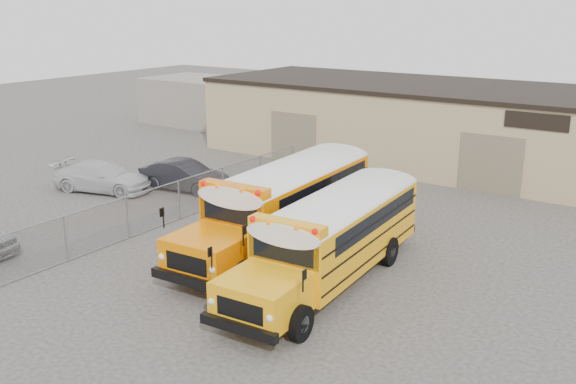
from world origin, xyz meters
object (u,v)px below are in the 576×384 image
Objects in this scene: school_bus_left at (358,163)px; tarp_bundle at (277,258)px; school_bus_right at (402,188)px; car_white at (103,177)px; car_dark at (184,176)px.

school_bus_left reaches higher than tarp_bundle.
tarp_bundle is at bearing -77.55° from school_bus_left.
school_bus_right reaches higher than tarp_bundle.
car_white is (-11.62, -5.87, -1.15)m from school_bus_left.
car_dark reaches higher than tarp_bundle.
school_bus_right reaches higher than car_dark.
school_bus_left is at bearing 145.53° from school_bus_right.
school_bus_left is 1.07× the size of school_bus_right.
car_white is at bearing 164.47° from tarp_bundle.
school_bus_right is 11.73m from car_dark.
tarp_bundle is at bearing -129.30° from car_dark.
school_bus_left reaches higher than car_dark.
car_dark is (-11.64, -1.07, -0.99)m from school_bus_right.
car_white is at bearing -153.21° from school_bus_left.
car_white is (-15.02, -3.53, -1.02)m from school_bus_right.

